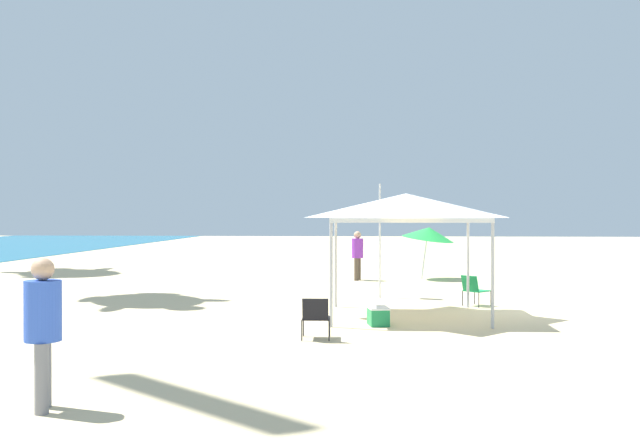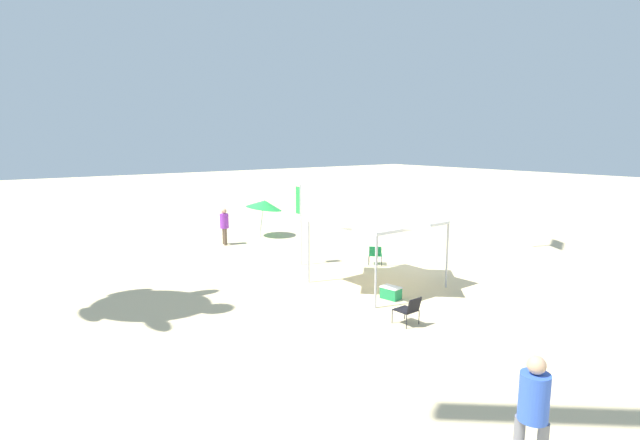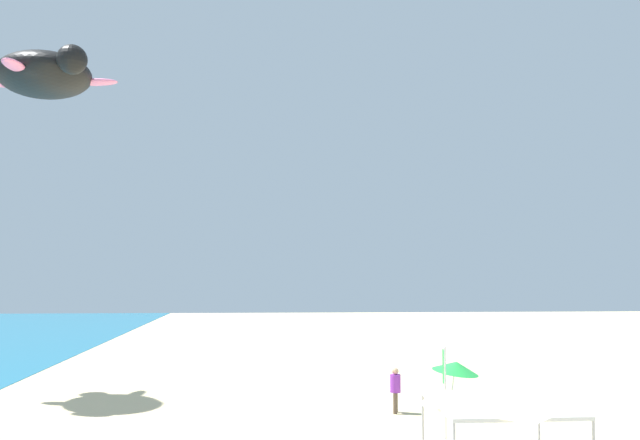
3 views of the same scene
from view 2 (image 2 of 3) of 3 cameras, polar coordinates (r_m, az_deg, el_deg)
The scene contains 9 objects.
ground at distance 20.53m, azimuth 11.09°, elevation -5.14°, with size 120.00×120.00×0.10m, color beige.
canopy_tent at distance 16.76m, azimuth 6.79°, elevation 0.80°, with size 3.52×3.54×2.90m.
beach_umbrella at distance 25.56m, azimuth -6.59°, elevation 1.83°, with size 1.96×1.96×2.11m.
folding_chair_left_of_tent at distance 19.86m, azimuth 6.54°, elevation -3.96°, with size 0.81×0.81×0.82m.
folding_chair_right_of_tent at distance 13.71m, azimuth 10.47°, elevation -10.23°, with size 0.64×0.56×0.82m.
cooler_box at distance 15.87m, azimuth 8.36°, elevation -8.46°, with size 0.68×0.51×0.40m.
banner_flag at distance 19.49m, azimuth -2.40°, elevation 0.37°, with size 0.36×0.06×3.30m.
person_by_tent at distance 23.90m, azimuth -11.22°, elevation -0.40°, with size 0.47×0.42×1.79m.
person_beachcomber at distance 8.44m, azimuth 23.86°, elevation -19.29°, with size 0.48×0.45×1.88m.
Camera 2 is at (-13.20, 14.87, 5.04)m, focal length 27.14 mm.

